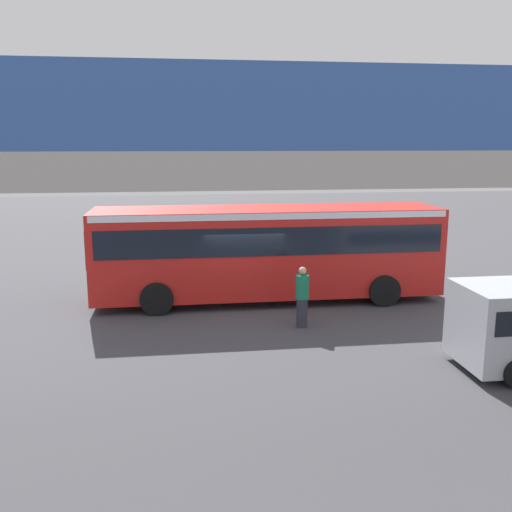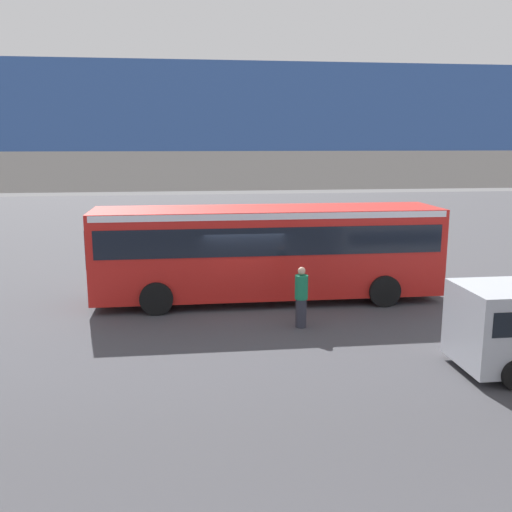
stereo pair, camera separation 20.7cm
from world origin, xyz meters
name	(u,v)px [view 2 (the right image)]	position (x,y,z in m)	size (l,w,h in m)	color
ground	(242,304)	(0.00, 0.00, 0.00)	(80.00, 80.00, 0.00)	#424247
city_bus	(267,246)	(-0.91, -0.42, 1.88)	(11.54, 2.85, 3.15)	red
pedestrian	(301,298)	(-1.46, 2.59, 0.89)	(0.38, 0.38, 1.79)	#2D2D38
traffic_sign	(362,232)	(-4.90, -2.71, 1.89)	(0.08, 0.60, 2.80)	slate
lane_dash_leftmost	(335,279)	(-4.00, -3.07, 0.00)	(2.00, 0.20, 0.01)	silver
lane_dash_left	(234,282)	(0.00, -3.07, 0.00)	(2.00, 0.20, 0.01)	silver
lane_dash_centre	(129,285)	(4.00, -3.07, 0.00)	(2.00, 0.20, 0.01)	silver
pedestrian_overpass	(303,185)	(0.00, 9.58, 4.66)	(30.76, 2.60, 6.30)	#B2ADA5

